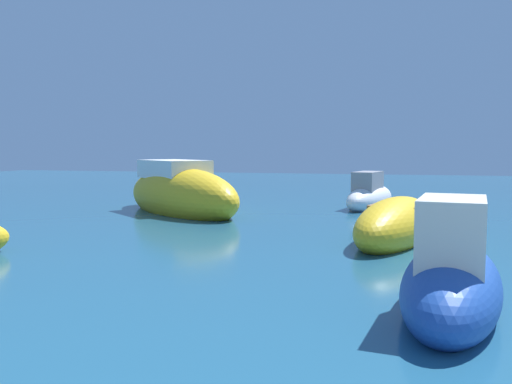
# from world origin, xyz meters

# --- Properties ---
(moored_boat_3) EXTENTS (6.15, 5.61, 2.15)m
(moored_boat_3) POSITION_xyz_m (-11.37, 11.76, 0.61)
(moored_boat_3) COLOR gold
(moored_boat_3) RESTS_ON ground
(moored_boat_5) EXTENTS (1.71, 3.74, 1.75)m
(moored_boat_5) POSITION_xyz_m (-3.76, 2.64, 0.42)
(moored_boat_5) COLOR #1E479E
(moored_boat_5) RESTS_ON ground
(moored_boat_8) EXTENTS (2.48, 4.81, 1.28)m
(moored_boat_8) POSITION_xyz_m (-4.45, 7.99, 0.36)
(moored_boat_8) COLOR gold
(moored_boat_8) RESTS_ON ground
(moored_boat_9) EXTENTS (2.07, 4.08, 1.54)m
(moored_boat_9) POSITION_xyz_m (-5.38, 14.80, 0.38)
(moored_boat_9) COLOR white
(moored_boat_9) RESTS_ON ground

